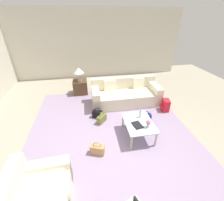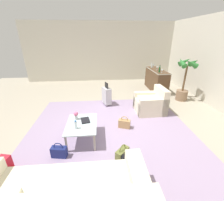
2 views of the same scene
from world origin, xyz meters
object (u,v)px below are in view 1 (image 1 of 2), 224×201
handbag_navy (146,117)px  handbag_black (98,114)px  coffee_table (139,124)px  handbag_olive (102,119)px  table_lamp (79,71)px  armchair (38,193)px  water_bottle (140,114)px  flower_vase (148,123)px  coffee_table_book (137,125)px  side_table (80,87)px  backpack_red (165,105)px  handbag_tan (98,149)px  couch (125,94)px

handbag_navy → handbag_black: (0.42, 1.41, 0.00)m
coffee_table → handbag_olive: (0.73, 0.88, -0.26)m
table_lamp → handbag_black: size_ratio=1.47×
armchair → water_bottle: armchair is taller
water_bottle → flower_vase: size_ratio=1.00×
coffee_table_book → table_lamp: table_lamp is taller
side_table → water_bottle: bearing=-148.4°
armchair → backpack_red: bearing=-56.3°
armchair → handbag_black: armchair is taller
side_table → backpack_red: 3.32m
coffee_table → table_lamp: table_lamp is taller
coffee_table_book → handbag_navy: 0.92m
handbag_olive → backpack_red: backpack_red is taller
coffee_table_book → handbag_tan: 1.12m
couch → armchair: couch is taller
coffee_table → handbag_black: bearing=44.9°
water_bottle → handbag_black: 1.39m
side_table → handbag_tan: side_table is taller
handbag_olive → handbag_black: 0.27m
table_lamp → water_bottle: bearing=-148.4°
handbag_black → side_table: bearing=16.0°
table_lamp → side_table: bearing=0.0°
table_lamp → couch: bearing=-122.1°
coffee_table_book → side_table: 3.25m
flower_vase → coffee_table_book: bearing=66.5°
armchair → handbag_black: (2.28, -1.19, -0.16)m
handbag_olive → side_table: bearing=16.7°
flower_vase → backpack_red: size_ratio=0.51×
table_lamp → backpack_red: 3.40m
coffee_table → water_bottle: bearing=-26.6°
couch → side_table: (1.00, 1.60, -0.03)m
coffee_table → backpack_red: (1.00, -1.29, -0.20)m
water_bottle → handbag_black: water_bottle is taller
water_bottle → handbag_navy: (0.36, -0.33, -0.41)m
coffee_table_book → handbag_navy: (0.68, -0.51, -0.33)m
handbag_black → water_bottle: bearing=-126.0°
coffee_table → handbag_olive: 1.17m
couch → side_table: size_ratio=4.32×
coffee_table → handbag_olive: bearing=50.2°
coffee_table_book → flower_vase: size_ratio=1.36×
coffee_table → handbag_navy: 0.76m
couch → coffee_table_book: size_ratio=8.46×
couch → coffee_table: bearing=176.8°
backpack_red → coffee_table: bearing=127.8°
side_table → handbag_navy: bearing=-139.2°
handbag_olive → handbag_tan: same height
water_bottle → couch: bearing=0.0°
handbag_tan → coffee_table: bearing=-69.3°
armchair → handbag_olive: 2.41m
armchair → handbag_black: size_ratio=2.63×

